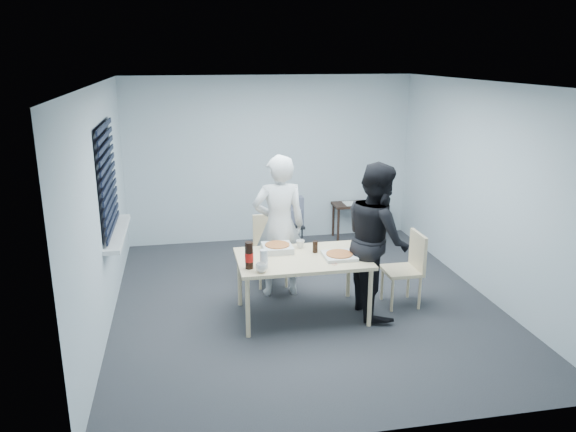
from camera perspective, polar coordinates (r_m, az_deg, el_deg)
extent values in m
plane|color=#2C2C30|center=(6.92, 1.66, -8.69)|extent=(5.00, 5.00, 0.00)
plane|color=white|center=(6.28, 1.86, 13.35)|extent=(5.00, 5.00, 0.00)
plane|color=silver|center=(8.88, -1.78, 5.74)|extent=(4.50, 0.00, 4.50)
plane|color=silver|center=(4.20, 9.25, -6.61)|extent=(4.50, 0.00, 4.50)
plane|color=silver|center=(6.39, -18.35, 0.75)|extent=(0.00, 5.00, 5.00)
plane|color=silver|center=(7.30, 19.28, 2.52)|extent=(0.00, 5.00, 5.00)
plane|color=black|center=(6.72, -18.01, 3.71)|extent=(0.00, 1.30, 1.30)
cube|color=black|center=(6.71, -17.75, 3.72)|extent=(0.04, 1.30, 1.25)
cube|color=silver|center=(6.87, -16.91, -1.67)|extent=(0.18, 1.42, 0.05)
cube|color=beige|center=(6.32, 1.47, -4.35)|extent=(1.47, 0.93, 0.04)
cylinder|color=beige|center=(5.99, -4.11, -9.30)|extent=(0.05, 0.05, 0.67)
cylinder|color=beige|center=(6.72, -4.94, -6.37)|extent=(0.05, 0.05, 0.67)
cylinder|color=beige|center=(6.27, 8.33, -8.23)|extent=(0.05, 0.05, 0.67)
cylinder|color=beige|center=(6.97, 6.17, -5.56)|extent=(0.05, 0.05, 0.67)
cube|color=beige|center=(7.29, -1.72, -3.70)|extent=(0.42, 0.42, 0.04)
cube|color=beige|center=(7.39, -1.97, -1.46)|extent=(0.42, 0.04, 0.44)
cylinder|color=beige|center=(7.19, -2.83, -5.93)|extent=(0.03, 0.03, 0.41)
cylinder|color=beige|center=(7.50, -3.20, -4.96)|extent=(0.03, 0.03, 0.41)
cylinder|color=beige|center=(7.24, -0.16, -5.74)|extent=(0.03, 0.03, 0.41)
cylinder|color=beige|center=(7.55, -0.64, -4.80)|extent=(0.03, 0.03, 0.41)
cube|color=beige|center=(6.82, 11.46, -5.48)|extent=(0.42, 0.42, 0.04)
cube|color=beige|center=(6.81, 13.06, -3.46)|extent=(0.04, 0.42, 0.44)
cylinder|color=beige|center=(6.70, 10.54, -7.91)|extent=(0.03, 0.03, 0.41)
cylinder|color=beige|center=(6.99, 9.53, -6.81)|extent=(0.03, 0.03, 0.41)
cylinder|color=beige|center=(6.83, 13.22, -7.62)|extent=(0.03, 0.03, 0.41)
cylinder|color=beige|center=(7.11, 12.12, -6.55)|extent=(0.03, 0.03, 0.41)
imported|color=silver|center=(6.84, -0.91, -1.03)|extent=(0.65, 0.42, 1.77)
imported|color=black|center=(6.44, 9.02, -2.35)|extent=(0.47, 0.86, 1.77)
cube|color=#311F17|center=(9.16, 7.28, 1.19)|extent=(0.87, 0.39, 0.04)
cylinder|color=#311F17|center=(8.99, 5.13, -0.95)|extent=(0.04, 0.04, 0.54)
cylinder|color=#311F17|center=(9.27, 4.62, -0.41)|extent=(0.04, 0.04, 0.54)
cylinder|color=#311F17|center=(9.23, 9.83, -0.67)|extent=(0.04, 0.04, 0.54)
cylinder|color=#311F17|center=(9.51, 9.19, -0.15)|extent=(0.04, 0.04, 0.54)
cube|color=black|center=(8.41, 0.48, -1.01)|extent=(0.32, 0.32, 0.04)
cylinder|color=black|center=(8.34, -0.16, -2.74)|extent=(0.04, 0.04, 0.41)
cylinder|color=black|center=(8.56, -0.46, -2.23)|extent=(0.04, 0.04, 0.41)
cylinder|color=black|center=(8.39, 1.43, -2.64)|extent=(0.04, 0.04, 0.41)
cylinder|color=black|center=(8.61, 1.10, -2.14)|extent=(0.04, 0.04, 0.41)
cube|color=slate|center=(8.34, 0.48, 0.51)|extent=(0.31, 0.16, 0.43)
cube|color=slate|center=(8.25, 0.64, -0.04)|extent=(0.22, 0.06, 0.20)
cube|color=silver|center=(6.49, -1.09, -3.43)|extent=(0.34, 0.34, 0.04)
cube|color=silver|center=(6.48, -1.09, -3.13)|extent=(0.34, 0.34, 0.04)
cylinder|color=#CC7F38|center=(6.47, -1.10, -2.93)|extent=(0.28, 0.28, 0.01)
cube|color=silver|center=(6.31, 5.23, -4.06)|extent=(0.35, 0.35, 0.04)
cylinder|color=#CC7F38|center=(6.31, 5.24, -3.85)|extent=(0.30, 0.30, 0.01)
imported|color=white|center=(5.88, -2.70, -5.26)|extent=(0.17, 0.17, 0.10)
imported|color=white|center=(6.59, 1.26, -2.86)|extent=(0.10, 0.10, 0.09)
cylinder|color=black|center=(6.44, 2.78, -3.15)|extent=(0.08, 0.08, 0.13)
cylinder|color=black|center=(5.95, -3.97, -4.02)|extent=(0.09, 0.09, 0.29)
cylinder|color=red|center=(5.96, -3.97, -4.19)|extent=(0.09, 0.09, 0.10)
cylinder|color=silver|center=(5.96, -2.46, -4.39)|extent=(0.11, 0.11, 0.20)
torus|color=red|center=(6.11, 4.75, -4.91)|extent=(0.07, 0.07, 0.00)
cube|color=white|center=(9.11, 6.39, 1.28)|extent=(0.26, 0.33, 0.00)
cube|color=black|center=(9.26, 8.51, 1.62)|extent=(0.16, 0.12, 0.06)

